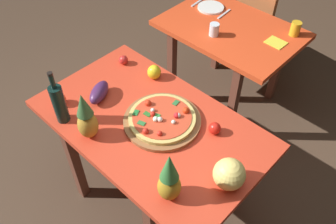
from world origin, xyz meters
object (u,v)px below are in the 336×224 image
Objects in this scene: knife_utensil at (224,14)px; background_table at (229,39)px; pizza_board at (162,121)px; pineapple_right at (169,179)px; tomato_by_bottle at (123,60)px; drinking_glass_water at (214,30)px; tomato_beside_pepper at (60,99)px; bell_pepper at (154,72)px; fork_utensil at (198,2)px; dinner_plate at (211,8)px; dining_chair at (259,24)px; wine_bottle at (59,103)px; tomato_near_board at (215,128)px; drinking_glass_juice at (295,29)px; melon at (229,174)px; pineapple_left at (86,118)px; napkin_folded at (276,43)px; pizza at (162,118)px; eggplant at (99,92)px; display_table at (151,132)px.

background_table is at bearing -41.11° from knife_utensil.
pineapple_right is (0.36, -0.32, 0.13)m from pizza_board.
tomato_by_bottle is 0.74m from drinking_glass_water.
bell_pepper is at bearing 67.06° from tomato_beside_pepper.
dinner_plate is at bearing -4.39° from fork_utensil.
dining_chair is 2.39× the size of wine_bottle.
tomato_near_board is (0.66, -1.55, 0.32)m from dining_chair.
tomato_near_board is 0.66× the size of drinking_glass_juice.
melon is at bearing -14.48° from tomato_by_bottle.
drinking_glass_juice reaches higher than tomato_beside_pepper.
pineapple_left is 1.54m from napkin_folded.
pizza_board is 2.52× the size of knife_utensil.
melon is at bearing -48.58° from dinner_plate.
background_table is 14.10× the size of tomato_beside_pepper.
pineapple_right reaches higher than knife_utensil.
pizza is 1.24× the size of pineapple_left.
pizza_board is 1.34m from drinking_glass_juice.
background_table is at bearing -19.23° from fork_utensil.
background_table is at bearing 93.25° from pineapple_left.
pizza is 1.22× the size of pineapple_right.
wine_bottle is 0.80m from pineapple_right.
tomato_by_bottle reaches higher than knife_utensil.
background_table is 7.67× the size of napkin_folded.
tomato_by_bottle is (-0.14, 0.59, -0.10)m from wine_bottle.
melon is 0.81× the size of eggplant.
pizza is at bearing -151.13° from tomato_near_board.
tomato_beside_pepper reaches higher than pizza_board.
tomato_near_board is (0.71, 0.53, -0.10)m from wine_bottle.
pineapple_left is 0.67m from tomato_by_bottle.
dinner_plate reaches higher than napkin_folded.
wine_bottle reaches higher than fork_utensil.
dining_chair is at bearing 88.66° from eggplant.
wine_bottle reaches higher than tomato_by_bottle.
wine_bottle is 1.60m from dinner_plate.
eggplant is (0.01, 0.26, -0.09)m from wine_bottle.
display_table is 0.61m from melon.
knife_utensil is (-0.14, 0.95, -0.04)m from bell_pepper.
tomato_near_board is at bearing -4.40° from tomato_by_bottle.
pineapple_right reaches higher than drinking_glass_juice.
background_table is at bearing 89.39° from bell_pepper.
fork_utensil is (-0.74, 1.21, -0.04)m from pizza.
tomato_beside_pepper is at bearing -88.42° from dinner_plate.
drinking_glass_juice reaches higher than dinner_plate.
melon is 0.90× the size of knife_utensil.
drinking_glass_juice reaches higher than eggplant.
drinking_glass_juice is (0.10, 1.34, 0.01)m from pizza.
fork_utensil is at bearing 133.67° from tomato_near_board.
napkin_folded is (-0.04, -0.18, -0.05)m from drinking_glass_juice.
tomato_beside_pepper is at bearing -100.09° from background_table.
background_table is at bearing 121.48° from tomato_near_board.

